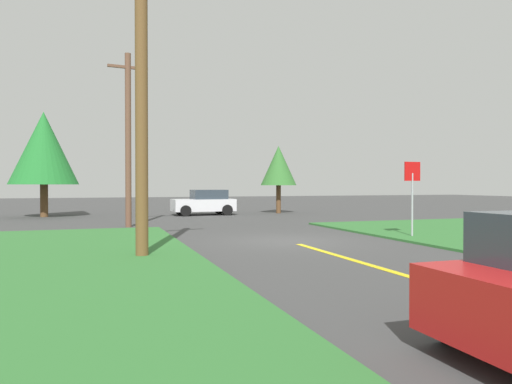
{
  "coord_description": "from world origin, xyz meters",
  "views": [
    {
      "loc": [
        -6.24,
        -15.08,
        1.94
      ],
      "look_at": [
        0.32,
        4.3,
        1.63
      ],
      "focal_mm": 33.16,
      "sensor_mm": 36.0,
      "label": 1
    }
  ],
  "objects_px": {
    "stop_sign": "(412,185)",
    "pine_tree_center": "(44,148)",
    "utility_pole_mid": "(128,137)",
    "utility_pole_near": "(141,100)",
    "car_approaching_junction": "(205,202)",
    "oak_tree_left": "(279,166)"
  },
  "relations": [
    {
      "from": "oak_tree_left",
      "to": "pine_tree_center",
      "type": "height_order",
      "value": "pine_tree_center"
    },
    {
      "from": "stop_sign",
      "to": "car_approaching_junction",
      "type": "height_order",
      "value": "stop_sign"
    },
    {
      "from": "oak_tree_left",
      "to": "pine_tree_center",
      "type": "xyz_separation_m",
      "value": [
        -14.76,
        1.04,
        0.91
      ]
    },
    {
      "from": "pine_tree_center",
      "to": "oak_tree_left",
      "type": "bearing_deg",
      "value": -4.04
    },
    {
      "from": "utility_pole_near",
      "to": "utility_pole_mid",
      "type": "xyz_separation_m",
      "value": [
        0.26,
        9.61,
        -0.05
      ]
    },
    {
      "from": "stop_sign",
      "to": "pine_tree_center",
      "type": "height_order",
      "value": "pine_tree_center"
    },
    {
      "from": "stop_sign",
      "to": "pine_tree_center",
      "type": "xyz_separation_m",
      "value": [
        -13.88,
        16.59,
        2.2
      ]
    },
    {
      "from": "utility_pole_mid",
      "to": "utility_pole_near",
      "type": "bearing_deg",
      "value": -91.53
    },
    {
      "from": "pine_tree_center",
      "to": "car_approaching_junction",
      "type": "bearing_deg",
      "value": -7.39
    },
    {
      "from": "oak_tree_left",
      "to": "utility_pole_mid",
      "type": "bearing_deg",
      "value": -143.68
    },
    {
      "from": "stop_sign",
      "to": "utility_pole_mid",
      "type": "relative_size",
      "value": 0.35
    },
    {
      "from": "car_approaching_junction",
      "to": "utility_pole_near",
      "type": "height_order",
      "value": "utility_pole_near"
    },
    {
      "from": "utility_pole_near",
      "to": "oak_tree_left",
      "type": "bearing_deg",
      "value": 58.33
    },
    {
      "from": "car_approaching_junction",
      "to": "utility_pole_near",
      "type": "relative_size",
      "value": 0.49
    },
    {
      "from": "utility_pole_near",
      "to": "oak_tree_left",
      "type": "relative_size",
      "value": 1.77
    },
    {
      "from": "stop_sign",
      "to": "utility_pole_mid",
      "type": "xyz_separation_m",
      "value": [
        -9.5,
        7.92,
        2.18
      ]
    },
    {
      "from": "stop_sign",
      "to": "car_approaching_junction",
      "type": "bearing_deg",
      "value": -77.47
    },
    {
      "from": "stop_sign",
      "to": "utility_pole_mid",
      "type": "bearing_deg",
      "value": -42.92
    },
    {
      "from": "oak_tree_left",
      "to": "car_approaching_junction",
      "type": "bearing_deg",
      "value": -177.78
    },
    {
      "from": "stop_sign",
      "to": "utility_pole_near",
      "type": "xyz_separation_m",
      "value": [
        -9.76,
        -1.69,
        2.23
      ]
    },
    {
      "from": "utility_pole_near",
      "to": "oak_tree_left",
      "type": "height_order",
      "value": "utility_pole_near"
    },
    {
      "from": "utility_pole_near",
      "to": "pine_tree_center",
      "type": "bearing_deg",
      "value": 102.71
    }
  ]
}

